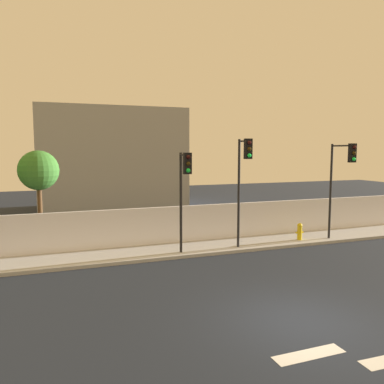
{
  "coord_description": "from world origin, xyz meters",
  "views": [
    {
      "loc": [
        -6.38,
        -8.62,
        4.74
      ],
      "look_at": [
        -0.84,
        6.5,
        2.98
      ],
      "focal_mm": 36.2,
      "sensor_mm": 36.0,
      "label": 1
    }
  ],
  "objects_px": {
    "fire_hydrant": "(300,231)",
    "roadside_tree_midleft": "(39,171)",
    "traffic_light_left": "(342,170)",
    "traffic_light_center": "(244,170)",
    "traffic_light_right": "(184,181)"
  },
  "relations": [
    {
      "from": "traffic_light_center",
      "to": "fire_hydrant",
      "type": "relative_size",
      "value": 5.87
    },
    {
      "from": "traffic_light_center",
      "to": "roadside_tree_midleft",
      "type": "distance_m",
      "value": 9.56
    },
    {
      "from": "roadside_tree_midleft",
      "to": "traffic_light_left",
      "type": "bearing_deg",
      "value": -16.23
    },
    {
      "from": "traffic_light_left",
      "to": "traffic_light_right",
      "type": "bearing_deg",
      "value": 177.72
    },
    {
      "from": "fire_hydrant",
      "to": "roadside_tree_midleft",
      "type": "distance_m",
      "value": 13.16
    },
    {
      "from": "traffic_light_left",
      "to": "roadside_tree_midleft",
      "type": "relative_size",
      "value": 1.04
    },
    {
      "from": "traffic_light_left",
      "to": "traffic_light_center",
      "type": "relative_size",
      "value": 0.96
    },
    {
      "from": "traffic_light_center",
      "to": "traffic_light_right",
      "type": "relative_size",
      "value": 1.14
    },
    {
      "from": "traffic_light_right",
      "to": "fire_hydrant",
      "type": "xyz_separation_m",
      "value": [
        6.46,
        0.66,
        -2.8
      ]
    },
    {
      "from": "roadside_tree_midleft",
      "to": "traffic_light_center",
      "type": "bearing_deg",
      "value": -23.28
    },
    {
      "from": "traffic_light_left",
      "to": "traffic_light_center",
      "type": "bearing_deg",
      "value": 176.6
    },
    {
      "from": "traffic_light_left",
      "to": "fire_hydrant",
      "type": "distance_m",
      "value": 3.66
    },
    {
      "from": "traffic_light_right",
      "to": "fire_hydrant",
      "type": "bearing_deg",
      "value": 5.87
    },
    {
      "from": "traffic_light_center",
      "to": "roadside_tree_midleft",
      "type": "relative_size",
      "value": 1.08
    },
    {
      "from": "fire_hydrant",
      "to": "roadside_tree_midleft",
      "type": "relative_size",
      "value": 0.18
    }
  ]
}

